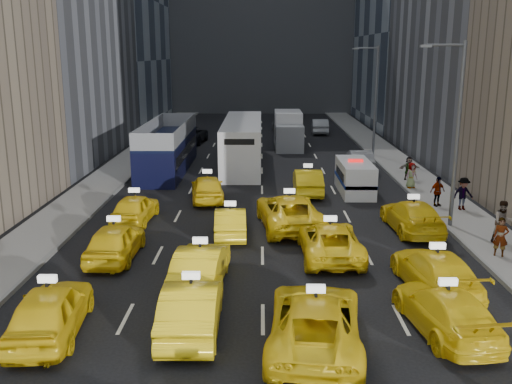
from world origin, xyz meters
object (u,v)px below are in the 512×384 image
Objects in this scene: nypd_van at (355,178)px; city_bus at (243,143)px; double_decker at (168,147)px; pedestrian_0 at (501,237)px; box_truck at (288,130)px.

city_bus reaches higher than nypd_van.
pedestrian_0 is at bearing -51.33° from double_decker.
box_truck is (9.29, 10.52, -0.18)m from double_decker.
double_decker is at bearing -165.44° from city_bus.
box_truck reaches higher than nypd_van.
nypd_van is 2.97× the size of pedestrian_0.
pedestrian_0 is (11.43, -20.39, -0.75)m from city_bus.
box_truck is (-3.32, 17.19, 0.64)m from nypd_van.
pedestrian_0 is at bearing -68.41° from nypd_van.
city_bus is at bearing 143.13° from pedestrian_0.
nypd_van is 11.31m from city_bus.
nypd_van is 12.44m from pedestrian_0.
box_truck is (3.89, 8.51, -0.15)m from city_bus.
double_decker reaches higher than pedestrian_0.
double_decker reaches higher than box_truck.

